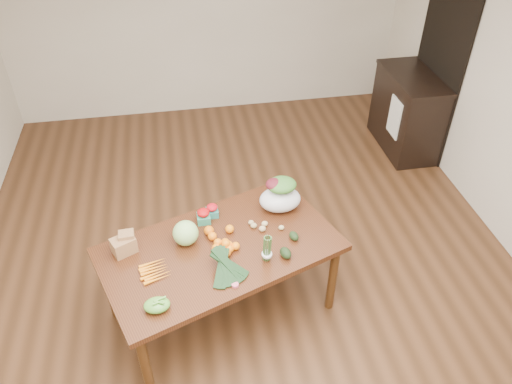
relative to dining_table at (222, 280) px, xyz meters
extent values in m
plane|color=#55331D|center=(0.26, 0.52, -0.38)|extent=(6.00, 6.00, 0.00)
cube|color=silver|center=(0.26, 3.52, 0.98)|extent=(5.00, 0.02, 2.70)
cube|color=#452410|center=(0.00, 0.00, 0.00)|extent=(1.99, 1.52, 0.75)
cube|color=black|center=(2.74, 2.12, 0.68)|extent=(0.02, 1.00, 2.10)
cube|color=black|center=(2.48, 2.14, 0.10)|extent=(0.52, 1.02, 0.94)
cube|color=white|center=(2.22, 1.92, 0.18)|extent=(0.02, 0.28, 0.45)
sphere|color=#9DD279|center=(-0.24, 0.09, 0.47)|extent=(0.19, 0.19, 0.19)
sphere|color=orange|center=(-0.05, 0.09, 0.41)|extent=(0.07, 0.07, 0.07)
sphere|color=orange|center=(-0.06, 0.15, 0.41)|extent=(0.08, 0.08, 0.08)
sphere|color=orange|center=(0.10, 0.15, 0.41)|extent=(0.07, 0.07, 0.07)
ellipsoid|color=#649C35|center=(-0.48, -0.50, 0.41)|extent=(0.18, 0.13, 0.08)
ellipsoid|color=tan|center=(0.29, 0.17, 0.40)|extent=(0.05, 0.05, 0.04)
ellipsoid|color=#D8B27C|center=(0.35, 0.12, 0.40)|extent=(0.06, 0.05, 0.05)
ellipsoid|color=#D3B67A|center=(0.38, 0.17, 0.40)|extent=(0.05, 0.05, 0.04)
ellipsoid|color=tan|center=(0.28, 0.21, 0.39)|extent=(0.05, 0.04, 0.04)
ellipsoid|color=#D8BE7C|center=(0.50, 0.11, 0.39)|extent=(0.05, 0.04, 0.04)
ellipsoid|color=black|center=(0.47, -0.18, 0.41)|extent=(0.10, 0.13, 0.07)
ellipsoid|color=black|center=(0.57, -0.01, 0.41)|extent=(0.09, 0.11, 0.06)
camera|label=1|loc=(-0.20, -2.69, 3.04)|focal=35.00mm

